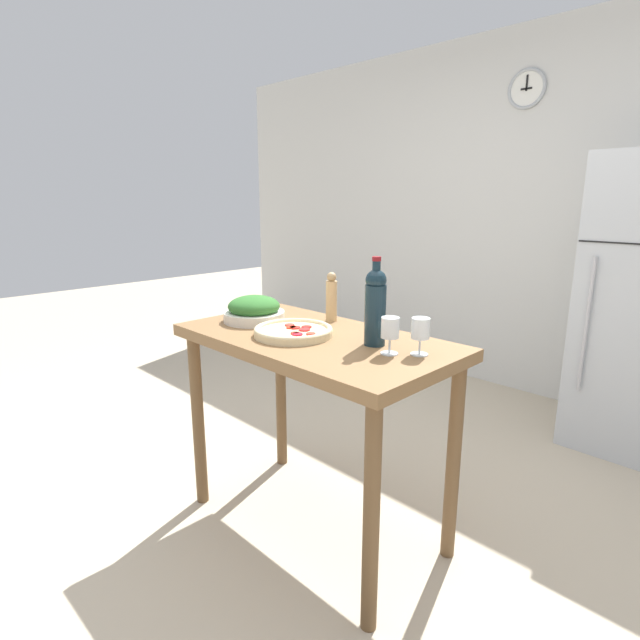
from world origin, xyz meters
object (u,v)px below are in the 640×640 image
Objects in this scene: salad_bowl at (254,310)px; pepper_mill at (331,298)px; wine_glass_near at (390,330)px; wine_bottle at (375,305)px; wine_glass_far at (420,330)px; homemade_pizza at (293,331)px.

pepper_mill is at bearing 46.07° from salad_bowl.
pepper_mill is at bearing 156.74° from wine_glass_near.
wine_bottle is 0.20m from wine_glass_far.
wine_glass_near is at bearing 10.65° from homemade_pizza.
homemade_pizza is (-0.43, -0.08, -0.07)m from wine_glass_near.
salad_bowl is at bearing 172.86° from homemade_pizza.
wine_glass_near is at bearing -23.26° from pepper_mill.
homemade_pizza is at bearing -77.43° from pepper_mill.
wine_glass_far is at bearing 16.28° from homemade_pizza.
wine_glass_far is 0.54m from homemade_pizza.
pepper_mill is 0.70× the size of homemade_pizza.
pepper_mill reaches higher than wine_glass_far.
pepper_mill is at bearing 166.00° from wine_glass_far.
wine_bottle reaches higher than salad_bowl.
wine_bottle is at bearing 8.57° from salad_bowl.
salad_bowl is 0.86× the size of homemade_pizza.
wine_bottle reaches higher than wine_glass_near.
homemade_pizza is at bearing -7.14° from salad_bowl.
wine_bottle is 0.14m from wine_glass_near.
wine_glass_near is 0.11m from wine_glass_far.
wine_bottle reaches higher than wine_glass_far.
pepper_mill is (-0.49, 0.21, 0.02)m from wine_glass_near.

